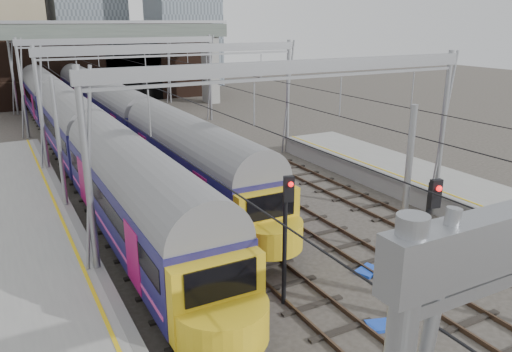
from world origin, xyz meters
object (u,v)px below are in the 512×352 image
signal_near_left (286,225)px  signal_near_centre (428,234)px  train_main (98,99)px  train_second (72,126)px

signal_near_left → signal_near_centre: (3.30, -2.88, 0.11)m
train_main → train_second: 12.16m
train_second → signal_near_centre: 25.95m
signal_near_left → train_second: bearing=115.1°
train_main → signal_near_centre: 36.68m
train_main → train_second: (-4.00, -11.48, 0.05)m
train_main → train_second: size_ratio=1.29×
train_second → signal_near_left: 22.47m
train_second → signal_near_centre: size_ratio=10.03×
train_second → signal_near_centre: bearing=-75.4°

